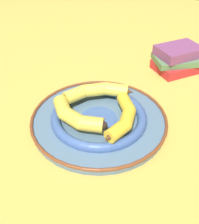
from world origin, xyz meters
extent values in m
plane|color=gold|center=(0.00, 0.00, 0.00)|extent=(2.80, 2.80, 0.00)
cylinder|color=slate|center=(0.01, 0.00, 0.01)|extent=(0.38, 0.38, 0.02)
torus|color=#385699|center=(0.01, 0.00, 0.02)|extent=(0.27, 0.27, 0.03)
cylinder|color=#385699|center=(0.01, 0.00, 0.02)|extent=(0.10, 0.10, 0.00)
torus|color=brown|center=(0.01, 0.00, 0.02)|extent=(0.39, 0.39, 0.01)
cylinder|color=gold|center=(0.10, -0.05, 0.05)|extent=(0.05, 0.07, 0.04)
cylinder|color=gold|center=(0.10, 0.01, 0.05)|extent=(0.05, 0.07, 0.04)
cylinder|color=gold|center=(0.06, 0.06, 0.05)|extent=(0.07, 0.07, 0.04)
sphere|color=gold|center=(0.11, -0.02, 0.05)|extent=(0.04, 0.04, 0.04)
sphere|color=gold|center=(0.09, 0.04, 0.05)|extent=(0.04, 0.04, 0.04)
cone|color=#472D19|center=(0.09, -0.08, 0.05)|extent=(0.03, 0.04, 0.03)
sphere|color=black|center=(0.04, 0.08, 0.05)|extent=(0.02, 0.02, 0.02)
cylinder|color=yellow|center=(0.01, 0.10, 0.06)|extent=(0.08, 0.06, 0.04)
cylinder|color=yellow|center=(-0.05, 0.07, 0.06)|extent=(0.07, 0.07, 0.04)
cylinder|color=yellow|center=(-0.08, 0.01, 0.06)|extent=(0.06, 0.08, 0.04)
sphere|color=yellow|center=(-0.02, 0.09, 0.06)|extent=(0.04, 0.04, 0.04)
sphere|color=yellow|center=(-0.07, 0.04, 0.06)|extent=(0.04, 0.04, 0.04)
cone|color=#472D19|center=(0.04, 0.11, 0.06)|extent=(0.04, 0.04, 0.03)
sphere|color=black|center=(-0.09, -0.02, 0.06)|extent=(0.02, 0.02, 0.02)
cylinder|color=gold|center=(-0.07, -0.05, 0.06)|extent=(0.07, 0.07, 0.04)
cylinder|color=gold|center=(-0.02, -0.08, 0.06)|extent=(0.06, 0.05, 0.04)
cylinder|color=gold|center=(0.03, -0.07, 0.06)|extent=(0.07, 0.06, 0.04)
sphere|color=gold|center=(-0.05, -0.07, 0.06)|extent=(0.04, 0.04, 0.04)
sphere|color=gold|center=(0.01, -0.08, 0.06)|extent=(0.04, 0.04, 0.04)
cone|color=#472D19|center=(-0.10, -0.04, 0.06)|extent=(0.05, 0.05, 0.03)
sphere|color=black|center=(0.06, -0.06, 0.06)|extent=(0.02, 0.02, 0.02)
cube|color=#AD2328|center=(0.08, 0.42, 0.02)|extent=(0.18, 0.19, 0.03)
cube|color=white|center=(0.09, 0.42, 0.02)|extent=(0.17, 0.18, 0.03)
cube|color=#4C754C|center=(0.08, 0.42, 0.04)|extent=(0.20, 0.20, 0.02)
cube|color=white|center=(0.09, 0.42, 0.04)|extent=(0.19, 0.19, 0.02)
cube|color=#753D70|center=(0.08, 0.43, 0.07)|extent=(0.18, 0.19, 0.03)
cube|color=white|center=(0.08, 0.43, 0.07)|extent=(0.17, 0.18, 0.03)
camera|label=1|loc=(0.33, -0.48, 0.49)|focal=42.00mm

